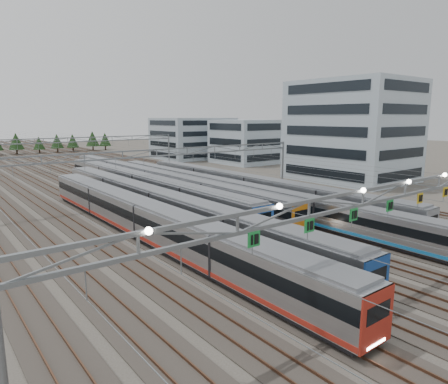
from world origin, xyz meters
TOP-DOWN VIEW (x-y plane):
  - ground at (0.00, 0.00)m, footprint 400.00×400.00m
  - track_bed at (0.00, 100.00)m, footprint 54.00×260.00m
  - train_a at (-11.25, 21.50)m, footprint 2.95×53.10m
  - train_b at (-6.75, 26.95)m, footprint 2.93×58.34m
  - train_c at (-2.25, 41.18)m, footprint 2.99×55.68m
  - train_d at (2.25, 46.07)m, footprint 2.84×67.73m
  - train_e at (6.75, 30.40)m, footprint 2.56×68.53m
  - train_f at (11.25, 30.65)m, footprint 2.76×56.02m
  - gantry_near at (-0.05, -0.12)m, footprint 56.36×0.61m
  - gantry_mid at (0.00, 40.00)m, footprint 56.36×0.36m
  - gantry_far at (0.00, 85.00)m, footprint 56.36×0.36m
  - depot_bldg_south at (40.96, 33.38)m, footprint 18.00×22.00m
  - depot_bldg_mid at (43.52, 69.83)m, footprint 14.00×16.00m
  - depot_bldg_north at (40.28, 90.93)m, footprint 22.00×18.00m

SIDE VIEW (x-z plane):
  - ground at x=0.00m, z-range 0.00..0.00m
  - track_bed at x=0.00m, z-range -1.22..4.20m
  - train_e at x=6.75m, z-range 0.25..3.58m
  - train_f at x=11.25m, z-range 0.25..3.84m
  - train_d at x=2.25m, z-range 0.25..3.95m
  - train_b at x=-6.75m, z-range 0.25..4.07m
  - train_a at x=-11.25m, z-range 0.25..4.10m
  - train_c at x=-2.25m, z-range 0.25..4.15m
  - depot_bldg_mid at x=43.52m, z-range 0.00..12.04m
  - depot_bldg_north at x=40.28m, z-range 0.00..12.53m
  - gantry_mid at x=0.00m, z-range 2.39..10.39m
  - gantry_far at x=0.00m, z-range 2.39..10.39m
  - gantry_near at x=-0.05m, z-range 3.05..11.13m
  - depot_bldg_south at x=40.96m, z-range 0.00..19.95m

